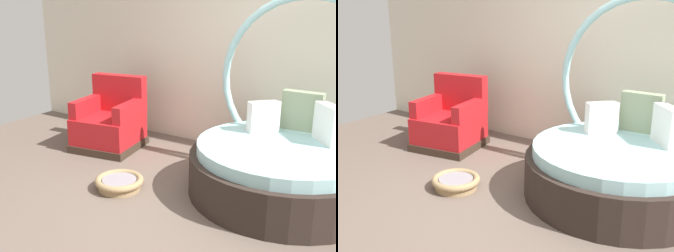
% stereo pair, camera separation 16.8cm
% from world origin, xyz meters
% --- Properties ---
extents(ground_plane, '(8.00, 8.00, 0.02)m').
position_xyz_m(ground_plane, '(0.00, 0.00, -0.01)').
color(ground_plane, '#66564C').
extents(back_wall, '(8.00, 0.12, 3.11)m').
position_xyz_m(back_wall, '(0.00, 2.05, 1.56)').
color(back_wall, silver).
rests_on(back_wall, ground_plane).
extents(round_daybed, '(1.85, 1.85, 1.99)m').
position_xyz_m(round_daybed, '(0.52, 1.04, 0.38)').
color(round_daybed, '#2D231E').
rests_on(round_daybed, ground_plane).
extents(red_armchair, '(0.92, 0.92, 0.94)m').
position_xyz_m(red_armchair, '(-1.85, 1.13, 0.33)').
color(red_armchair, '#38281E').
rests_on(red_armchair, ground_plane).
extents(pet_basket, '(0.51, 0.51, 0.13)m').
position_xyz_m(pet_basket, '(-0.92, 0.18, 0.07)').
color(pet_basket, '#9E7F56').
rests_on(pet_basket, ground_plane).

